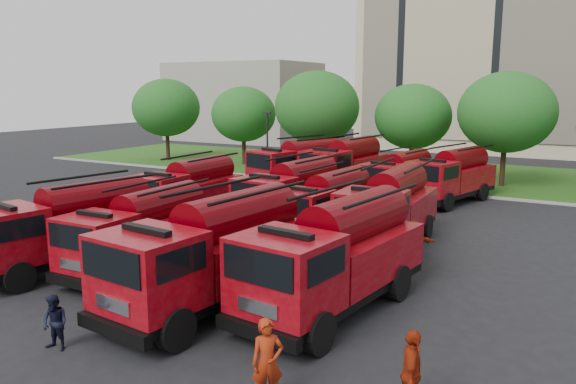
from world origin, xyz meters
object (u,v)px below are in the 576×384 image
fire_truck_2 (213,253)px  fire_truck_8 (299,165)px  fire_truck_3 (335,256)px  firefighter_5 (412,264)px  fire_truck_1 (142,231)px  fire_truck_4 (189,190)px  fire_truck_0 (70,226)px  fire_truck_6 (327,205)px  firefighter_1 (57,350)px  fire_truck_9 (345,165)px  firefighter_3 (290,311)px  fire_truck_7 (390,208)px  fire_truck_11 (452,176)px  fire_truck_10 (400,177)px  fire_truck_5 (293,193)px  firefighter_4 (193,235)px

fire_truck_2 → fire_truck_8: bearing=116.7°
fire_truck_3 → firefighter_5: bearing=90.0°
fire_truck_1 → fire_truck_4: size_ratio=0.97×
fire_truck_0 → fire_truck_3: (10.69, 1.13, 0.13)m
fire_truck_6 → firefighter_1: fire_truck_6 is taller
fire_truck_3 → fire_truck_9: bearing=119.9°
fire_truck_1 → firefighter_1: (2.69, -6.10, -1.55)m
fire_truck_9 → firefighter_3: bearing=-65.1°
fire_truck_4 → fire_truck_7: (10.88, 0.36, 0.10)m
fire_truck_11 → firefighter_1: size_ratio=4.94×
fire_truck_2 → fire_truck_7: bearing=81.1°
fire_truck_6 → fire_truck_8: bearing=128.2°
fire_truck_2 → fire_truck_3: bearing=31.6°
fire_truck_1 → fire_truck_9: bearing=88.3°
fire_truck_2 → firefighter_1: size_ratio=5.32×
fire_truck_0 → fire_truck_10: fire_truck_0 is taller
fire_truck_6 → fire_truck_1: bearing=-114.3°
fire_truck_0 → fire_truck_5: bearing=77.8°
fire_truck_3 → firefighter_4: fire_truck_3 is taller
fire_truck_1 → firefighter_5: (8.76, 5.81, -1.55)m
fire_truck_0 → fire_truck_3: 10.75m
fire_truck_9 → fire_truck_11: size_ratio=1.07×
fire_truck_6 → firefighter_1: 13.93m
firefighter_4 → firefighter_5: firefighter_5 is taller
fire_truck_10 → firefighter_4: fire_truck_10 is taller
fire_truck_4 → fire_truck_9: fire_truck_9 is taller
fire_truck_2 → fire_truck_6: 9.30m
firefighter_5 → fire_truck_8: bearing=-52.2°
fire_truck_1 → fire_truck_6: fire_truck_6 is taller
fire_truck_9 → fire_truck_10: bearing=-14.3°
fire_truck_10 → firefighter_4: size_ratio=4.71×
fire_truck_4 → fire_truck_10: 12.88m
fire_truck_5 → firefighter_3: size_ratio=4.71×
fire_truck_0 → fire_truck_11: bearing=74.2°
firefighter_3 → firefighter_4: firefighter_3 is taller
fire_truck_1 → fire_truck_2: fire_truck_2 is taller
fire_truck_2 → fire_truck_5: 11.08m
fire_truck_6 → firefighter_4: fire_truck_6 is taller
fire_truck_8 → firefighter_5: size_ratio=4.38×
firefighter_3 → fire_truck_1: bearing=-48.3°
fire_truck_4 → firefighter_4: (2.17, -2.49, -1.61)m
fire_truck_0 → fire_truck_7: (9.74, 8.92, 0.06)m
fire_truck_7 → firefighter_3: fire_truck_7 is taller
fire_truck_10 → firefighter_5: (4.37, -11.60, -1.53)m
fire_truck_2 → firefighter_4: (-6.20, 6.60, -1.80)m
fire_truck_2 → firefighter_4: fire_truck_2 is taller
fire_truck_1 → fire_truck_8: size_ratio=0.86×
fire_truck_2 → firefighter_5: bearing=66.5°
fire_truck_3 → fire_truck_7: 7.84m
fire_truck_1 → fire_truck_3: (8.03, 0.04, 0.22)m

